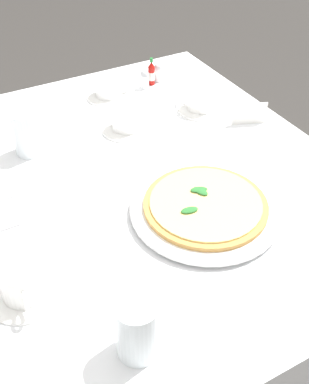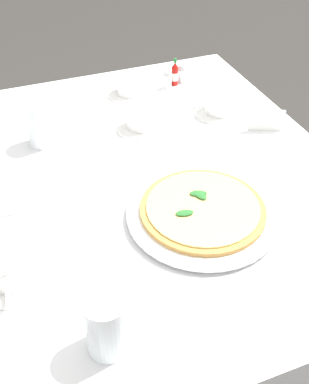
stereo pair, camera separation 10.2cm
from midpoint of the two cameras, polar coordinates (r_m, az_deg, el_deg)
name	(u,v)px [view 1 (the left image)]	position (r m, az deg, el deg)	size (l,w,h in m)	color
ground_plane	(122,365)	(1.65, -5.77, -19.97)	(8.00, 8.00, 0.00)	#33302D
dining_table	(111,230)	(1.17, -7.71, -4.61)	(1.07, 1.07, 0.75)	white
pizza_plate	(205,209)	(0.99, 3.15, -2.20)	(0.31, 0.31, 0.02)	white
pizza	(205,204)	(0.98, 3.16, -1.60)	(0.26, 0.26, 0.02)	#C68E47
coffee_cup_center_back	(201,100)	(1.33, 3.34, 10.88)	(0.13, 0.13, 0.07)	white
coffee_cup_back_corner	(109,88)	(1.41, -7.58, 12.09)	(0.13, 0.13, 0.06)	white
coffee_cup_near_left	(22,283)	(0.87, -18.87, -10.41)	(0.13, 0.13, 0.07)	white
coffee_cup_near_right	(127,120)	(1.25, -5.71, 8.42)	(0.13, 0.13, 0.06)	white
water_glass_right_edge	(27,135)	(1.20, -17.39, 6.42)	(0.07, 0.07, 0.11)	white
water_glass_far_right	(137,331)	(0.75, -6.10, -16.42)	(0.07, 0.07, 0.11)	white
hot_sauce_bottle	(151,74)	(1.46, -2.42, 13.88)	(0.02, 0.02, 0.08)	#B7140F
salt_shaker	(158,73)	(1.48, -1.59, 13.95)	(0.03, 0.03, 0.06)	white
pepper_shaker	(145,80)	(1.45, -3.24, 13.16)	(0.03, 0.03, 0.06)	white
menu_card	(250,113)	(1.28, 9.04, 9.16)	(0.08, 0.04, 0.06)	white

